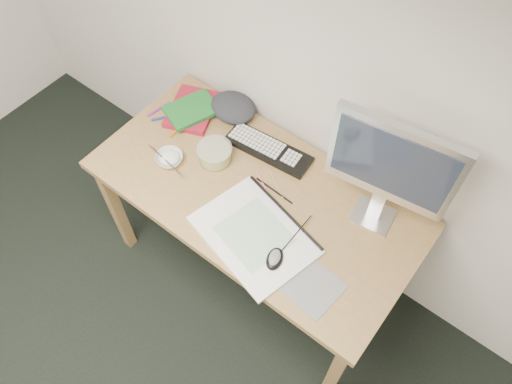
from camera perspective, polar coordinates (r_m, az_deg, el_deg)
desk at (r=2.15m, az=-0.10°, el=-1.23°), size 1.40×0.70×0.75m
mousepad at (r=1.89m, az=6.29°, el=-10.58°), size 0.22×0.21×0.00m
sketchpad at (r=1.96m, az=-0.19°, el=-4.92°), size 0.53×0.43×0.01m
keyboard at (r=2.20m, az=1.42°, el=4.89°), size 0.40×0.16×0.02m
monitor at (r=1.80m, az=15.21°, el=2.90°), size 0.46×0.16×0.54m
mouse at (r=1.89m, az=2.15°, el=-7.50°), size 0.09×0.11×0.03m
rice_bowl at (r=2.19m, az=-9.86°, el=3.77°), size 0.15×0.15×0.04m
chopsticks at (r=2.16m, az=-10.38°, el=3.66°), size 0.22×0.05×0.02m
fruit_tub at (r=2.16m, az=-4.72°, el=4.38°), size 0.17×0.17×0.07m
book_red at (r=2.37m, az=-7.30°, el=9.33°), size 0.28×0.32×0.03m
book_green at (r=2.34m, az=-7.37°, el=9.31°), size 0.24×0.27×0.02m
cloth_lump at (r=2.33m, az=-2.64°, el=9.63°), size 0.21×0.19×0.08m
pencil_pink at (r=2.09m, az=1.03°, el=0.51°), size 0.16×0.09×0.01m
pencil_tan at (r=2.10m, az=2.29°, el=1.00°), size 0.14×0.09×0.01m
pencil_black at (r=2.08m, az=2.10°, el=0.16°), size 0.19×0.02×0.01m
marker_blue at (r=2.37m, az=-10.38°, el=8.40°), size 0.08×0.11×0.01m
marker_orange at (r=2.31m, az=-8.67°, el=7.30°), size 0.01×0.14×0.01m
marker_purple at (r=2.41m, az=-11.05°, el=9.31°), size 0.03×0.13×0.01m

